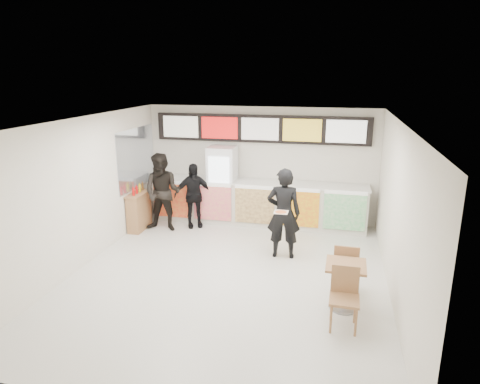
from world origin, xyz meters
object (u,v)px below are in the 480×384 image
(customer_left, at_px, (163,193))
(cafe_table, at_px, (345,278))
(service_counter, at_px, (257,203))
(customer_mid, at_px, (193,195))
(condiment_ledge, at_px, (139,211))
(customer_main, at_px, (284,213))
(drinks_fridge, at_px, (222,185))

(customer_left, xyz_separation_m, cafe_table, (4.38, -2.82, -0.41))
(service_counter, xyz_separation_m, customer_mid, (-1.55, -0.54, 0.26))
(service_counter, distance_m, cafe_table, 4.35)
(service_counter, xyz_separation_m, condiment_ledge, (-2.82, -1.04, -0.09))
(customer_left, height_order, customer_mid, customer_left)
(service_counter, height_order, customer_main, customer_main)
(drinks_fridge, relative_size, customer_main, 1.03)
(drinks_fridge, xyz_separation_m, condiment_ledge, (-1.89, -1.06, -0.52))
(service_counter, bearing_deg, customer_left, -156.67)
(customer_main, xyz_separation_m, customer_left, (-3.11, 0.94, 0.00))
(customer_mid, distance_m, cafe_table, 4.94)
(cafe_table, bearing_deg, condiment_ledge, 152.65)
(service_counter, relative_size, cafe_table, 3.37)
(service_counter, bearing_deg, cafe_table, -59.90)
(drinks_fridge, relative_size, condiment_ledge, 1.77)
(cafe_table, bearing_deg, service_counter, 121.35)
(customer_left, xyz_separation_m, condiment_ledge, (-0.62, -0.09, -0.49))
(service_counter, distance_m, customer_main, 2.14)
(drinks_fridge, height_order, customer_left, drinks_fridge)
(drinks_fridge, height_order, condiment_ledge, drinks_fridge)
(service_counter, xyz_separation_m, drinks_fridge, (-0.93, 0.02, 0.43))
(customer_main, bearing_deg, condiment_ledge, -16.51)
(customer_main, bearing_deg, cafe_table, 120.47)
(condiment_ledge, bearing_deg, customer_left, 8.33)
(customer_left, height_order, cafe_table, customer_left)
(customer_mid, height_order, condiment_ledge, customer_mid)
(customer_main, bearing_deg, service_counter, -67.88)
(drinks_fridge, bearing_deg, customer_left, -142.64)
(customer_main, height_order, customer_mid, customer_main)
(customer_main, height_order, customer_left, same)
(customer_left, bearing_deg, customer_mid, 31.46)
(customer_main, distance_m, condiment_ledge, 3.86)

